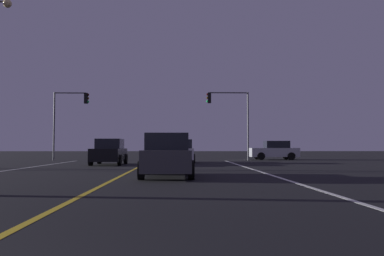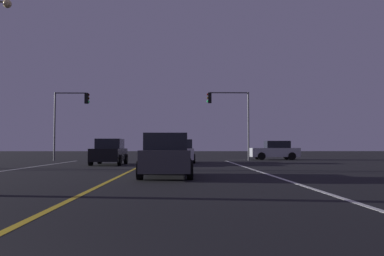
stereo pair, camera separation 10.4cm
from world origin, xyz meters
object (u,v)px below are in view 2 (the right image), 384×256
at_px(car_ahead_far, 181,152).
at_px(traffic_light_near_left, 71,110).
at_px(car_lead_same_lane, 166,156).
at_px(car_crossing_side, 275,151).
at_px(car_oncoming, 109,152).
at_px(traffic_light_near_right, 229,110).

distance_m(car_ahead_far, traffic_light_near_left, 10.94).
relative_size(car_lead_same_lane, car_crossing_side, 1.00).
bearing_deg(traffic_light_near_left, car_lead_same_lane, -64.21).
bearing_deg(car_crossing_side, car_lead_same_lane, 65.79).
height_order(car_crossing_side, car_oncoming, same).
relative_size(car_oncoming, traffic_light_near_right, 0.73).
bearing_deg(car_crossing_side, traffic_light_near_left, 6.48).
height_order(car_lead_same_lane, traffic_light_near_left, traffic_light_near_left).
xyz_separation_m(traffic_light_near_right, traffic_light_near_left, (-13.45, 0.00, -0.09)).
xyz_separation_m(car_ahead_far, car_lead_same_lane, (-0.55, -13.63, 0.00)).
relative_size(car_crossing_side, traffic_light_near_left, 0.74).
height_order(car_ahead_far, car_oncoming, same).
relative_size(car_crossing_side, traffic_light_near_right, 0.73).
bearing_deg(car_oncoming, traffic_light_near_right, 130.42).
bearing_deg(car_lead_same_lane, car_ahead_far, -2.31).
distance_m(car_crossing_side, traffic_light_near_left, 18.31).
xyz_separation_m(car_ahead_far, traffic_light_near_right, (4.11, 4.54, 3.53)).
xyz_separation_m(car_ahead_far, car_crossing_side, (8.54, 6.57, 0.00)).
distance_m(car_lead_same_lane, car_oncoming, 11.45).
xyz_separation_m(car_crossing_side, car_oncoming, (-13.23, -9.53, 0.00)).
height_order(car_lead_same_lane, car_oncoming, same).
distance_m(traffic_light_near_right, traffic_light_near_left, 13.45).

